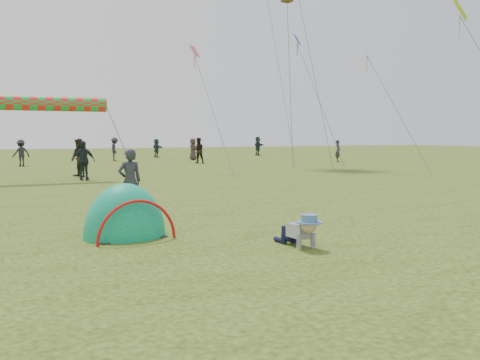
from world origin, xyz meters
name	(u,v)px	position (x,y,z in m)	size (l,w,h in m)	color
ground	(275,255)	(0.00, 0.00, 0.00)	(140.00, 140.00, 0.00)	#18350A
crawling_toddler	(301,230)	(0.74, 0.38, 0.31)	(0.57, 0.82, 0.63)	black
popup_tent	(125,237)	(-1.84, 2.68, 0.00)	(1.62, 1.34, 2.10)	#007565
standing_adult	(130,181)	(-0.97, 5.76, 0.81)	(0.59, 0.39, 1.62)	#282A35
crowd_person_1	(198,150)	(9.10, 26.98, 0.88)	(0.85, 0.67, 1.76)	black
crowd_person_3	(21,153)	(-2.16, 28.59, 0.83)	(1.08, 0.62, 1.67)	#21222A
crowd_person_4	(193,149)	(10.36, 31.38, 0.84)	(0.82, 0.54, 1.69)	#3B2D2B
crowd_person_5	(258,146)	(19.15, 37.32, 0.89)	(1.65, 0.53, 1.78)	#233238
crowd_person_6	(338,151)	(18.81, 24.17, 0.79)	(0.58, 0.38, 1.59)	#272930
crowd_person_11	(157,148)	(9.25, 37.31, 0.81)	(1.50, 0.48, 1.62)	#28394A
crowd_person_13	(79,158)	(-0.24, 18.24, 0.90)	(0.87, 0.68, 1.79)	#312621
crowd_person_14	(83,160)	(-0.36, 16.45, 0.85)	(1.00, 0.42, 1.70)	#1F2B30
crowd_person_15	(115,149)	(4.62, 32.75, 0.88)	(1.14, 0.65, 1.76)	#25272E
rainbow_tube_kite	(29,103)	(-2.50, 16.40, 3.29)	(0.64, 0.64, 6.30)	red
diamond_kite_1	(367,51)	(14.78, 16.11, 6.52)	(0.89, 0.89, 0.00)	orange
diamond_kite_2	(460,9)	(14.77, 9.83, 7.47)	(1.07, 1.07, 0.00)	#C5DE0A
diamond_kite_4	(297,40)	(12.74, 20.03, 7.58)	(0.72, 0.72, 0.00)	#2228D3
diamond_kite_5	(195,51)	(6.06, 19.57, 6.41)	(0.71, 0.71, 0.00)	#D35760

